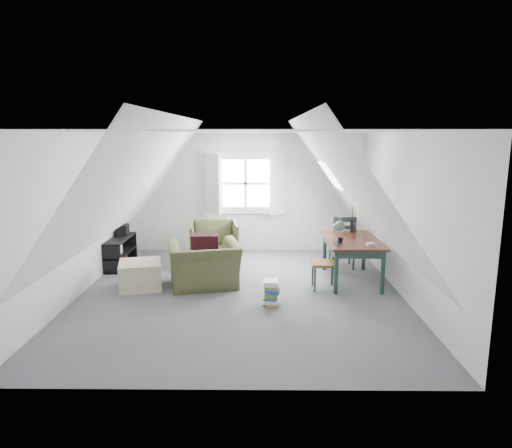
{
  "coord_description": "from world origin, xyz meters",
  "views": [
    {
      "loc": [
        0.31,
        -6.81,
        2.45
      ],
      "look_at": [
        0.24,
        0.6,
        1.0
      ],
      "focal_mm": 32.0,
      "sensor_mm": 36.0,
      "label": 1
    }
  ],
  "objects_px": {
    "armchair_far": "(214,264)",
    "dining_chair_far": "(342,241)",
    "media_shelf": "(119,254)",
    "magazine_stack": "(271,293)",
    "ottoman": "(140,275)",
    "dining_table": "(352,245)",
    "dining_chair_near": "(326,262)",
    "armchair_near": "(205,286)"
  },
  "relations": [
    {
      "from": "armchair_far",
      "to": "ottoman",
      "type": "height_order",
      "value": "ottoman"
    },
    {
      "from": "armchair_near",
      "to": "ottoman",
      "type": "xyz_separation_m",
      "value": [
        -1.03,
        -0.1,
        0.22
      ]
    },
    {
      "from": "dining_table",
      "to": "armchair_near",
      "type": "bearing_deg",
      "value": -178.2
    },
    {
      "from": "armchair_near",
      "to": "ottoman",
      "type": "distance_m",
      "value": 1.06
    },
    {
      "from": "armchair_far",
      "to": "magazine_stack",
      "type": "bearing_deg",
      "value": -71.35
    },
    {
      "from": "ottoman",
      "to": "dining_table",
      "type": "height_order",
      "value": "dining_table"
    },
    {
      "from": "ottoman",
      "to": "magazine_stack",
      "type": "distance_m",
      "value": 2.23
    },
    {
      "from": "dining_chair_near",
      "to": "magazine_stack",
      "type": "relative_size",
      "value": 2.31
    },
    {
      "from": "armchair_near",
      "to": "dining_chair_near",
      "type": "bearing_deg",
      "value": 163.39
    },
    {
      "from": "armchair_near",
      "to": "media_shelf",
      "type": "height_order",
      "value": "media_shelf"
    },
    {
      "from": "media_shelf",
      "to": "dining_chair_far",
      "type": "bearing_deg",
      "value": 2.33
    },
    {
      "from": "armchair_far",
      "to": "dining_chair_far",
      "type": "height_order",
      "value": "dining_chair_far"
    },
    {
      "from": "ottoman",
      "to": "dining_table",
      "type": "relative_size",
      "value": 0.45
    },
    {
      "from": "magazine_stack",
      "to": "media_shelf",
      "type": "bearing_deg",
      "value": 145.57
    },
    {
      "from": "armchair_near",
      "to": "armchair_far",
      "type": "bearing_deg",
      "value": -104.56
    },
    {
      "from": "dining_table",
      "to": "dining_chair_near",
      "type": "xyz_separation_m",
      "value": [
        -0.48,
        -0.41,
        -0.2
      ]
    },
    {
      "from": "dining_table",
      "to": "dining_chair_near",
      "type": "distance_m",
      "value": 0.66
    },
    {
      "from": "ottoman",
      "to": "dining_chair_far",
      "type": "relative_size",
      "value": 0.65
    },
    {
      "from": "dining_table",
      "to": "dining_chair_near",
      "type": "height_order",
      "value": "dining_chair_near"
    },
    {
      "from": "dining_chair_near",
      "to": "dining_chair_far",
      "type": "bearing_deg",
      "value": 179.32
    },
    {
      "from": "dining_chair_near",
      "to": "armchair_near",
      "type": "bearing_deg",
      "value": -72.57
    },
    {
      "from": "ottoman",
      "to": "magazine_stack",
      "type": "bearing_deg",
      "value": -19.05
    },
    {
      "from": "media_shelf",
      "to": "magazine_stack",
      "type": "xyz_separation_m",
      "value": [
        2.82,
        -1.93,
        -0.06
      ]
    },
    {
      "from": "armchair_far",
      "to": "dining_chair_far",
      "type": "bearing_deg",
      "value": -12.87
    },
    {
      "from": "dining_chair_far",
      "to": "magazine_stack",
      "type": "bearing_deg",
      "value": 51.51
    },
    {
      "from": "dining_chair_near",
      "to": "media_shelf",
      "type": "height_order",
      "value": "dining_chair_near"
    },
    {
      "from": "media_shelf",
      "to": "magazine_stack",
      "type": "height_order",
      "value": "media_shelf"
    },
    {
      "from": "dining_chair_near",
      "to": "magazine_stack",
      "type": "xyz_separation_m",
      "value": [
        -0.9,
        -0.72,
        -0.26
      ]
    },
    {
      "from": "dining_chair_far",
      "to": "dining_chair_near",
      "type": "height_order",
      "value": "dining_chair_far"
    },
    {
      "from": "armchair_far",
      "to": "dining_chair_far",
      "type": "relative_size",
      "value": 0.92
    },
    {
      "from": "ottoman",
      "to": "media_shelf",
      "type": "height_order",
      "value": "media_shelf"
    },
    {
      "from": "armchair_far",
      "to": "dining_chair_far",
      "type": "distance_m",
      "value": 2.48
    },
    {
      "from": "armchair_far",
      "to": "media_shelf",
      "type": "height_order",
      "value": "media_shelf"
    },
    {
      "from": "dining_table",
      "to": "dining_chair_far",
      "type": "bearing_deg",
      "value": 86.16
    },
    {
      "from": "armchair_near",
      "to": "dining_chair_near",
      "type": "height_order",
      "value": "dining_chair_near"
    },
    {
      "from": "media_shelf",
      "to": "armchair_far",
      "type": "bearing_deg",
      "value": 9.04
    },
    {
      "from": "ottoman",
      "to": "dining_chair_near",
      "type": "bearing_deg",
      "value": -0.23
    },
    {
      "from": "armchair_far",
      "to": "magazine_stack",
      "type": "distance_m",
      "value": 2.39
    },
    {
      "from": "ottoman",
      "to": "armchair_far",
      "type": "bearing_deg",
      "value": 53.07
    },
    {
      "from": "dining_table",
      "to": "media_shelf",
      "type": "xyz_separation_m",
      "value": [
        -4.2,
        0.81,
        -0.39
      ]
    },
    {
      "from": "armchair_near",
      "to": "media_shelf",
      "type": "relative_size",
      "value": 1.04
    },
    {
      "from": "dining_chair_near",
      "to": "media_shelf",
      "type": "distance_m",
      "value": 3.92
    }
  ]
}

